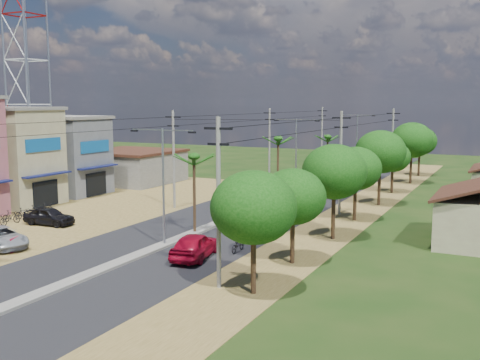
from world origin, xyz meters
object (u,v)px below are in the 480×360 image
(car_parked_silver, at_px, (1,238))
(roadside_sign, at_px, (15,244))
(car_parked_dark, at_px, (49,216))
(car_silver_mid, at_px, (258,218))
(moto_rider_east, at_px, (238,245))
(car_white_far, at_px, (244,186))
(car_red_near, at_px, (195,246))

(car_parked_silver, bearing_deg, roadside_sign, -79.57)
(car_parked_dark, xyz_separation_m, roadside_sign, (3.90, -6.86, -0.25))
(car_silver_mid, xyz_separation_m, roadside_sign, (-11.23, -13.75, -0.26))
(roadside_sign, bearing_deg, car_silver_mid, 33.20)
(car_silver_mid, xyz_separation_m, moto_rider_east, (1.97, -7.45, -0.25))
(car_white_far, height_order, moto_rider_east, car_white_far)
(moto_rider_east, bearing_deg, car_red_near, 53.03)
(car_red_near, relative_size, car_white_far, 0.84)
(car_red_near, relative_size, car_parked_silver, 0.97)
(moto_rider_east, bearing_deg, car_parked_dark, -4.84)
(car_white_far, relative_size, roadside_sign, 5.12)
(car_red_near, height_order, car_parked_dark, car_red_near)
(car_silver_mid, height_order, car_parked_silver, car_silver_mid)
(car_red_near, xyz_separation_m, moto_rider_east, (1.72, 2.55, -0.34))
(car_silver_mid, height_order, car_white_far, car_white_far)
(car_parked_silver, distance_m, moto_rider_east, 15.99)
(car_parked_dark, height_order, roadside_sign, car_parked_dark)
(roadside_sign, bearing_deg, car_white_far, 66.39)
(car_parked_dark, relative_size, roadside_sign, 3.79)
(moto_rider_east, height_order, roadside_sign, moto_rider_east)
(car_red_near, distance_m, car_silver_mid, 10.01)
(car_red_near, distance_m, car_white_far, 25.89)
(car_red_near, xyz_separation_m, car_parked_silver, (-13.07, -3.51, -0.13))
(car_white_far, bearing_deg, car_silver_mid, -38.93)
(car_parked_dark, height_order, moto_rider_east, car_parked_dark)
(car_parked_silver, bearing_deg, car_white_far, 9.36)
(car_white_far, xyz_separation_m, car_parked_dark, (-6.90, -21.35, -0.11))
(roadside_sign, bearing_deg, moto_rider_east, 7.95)
(car_white_far, xyz_separation_m, roadside_sign, (-3.00, -28.21, -0.35))
(car_parked_dark, bearing_deg, roadside_sign, -155.39)
(car_red_near, relative_size, roadside_sign, 4.33)
(car_silver_mid, distance_m, moto_rider_east, 7.71)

